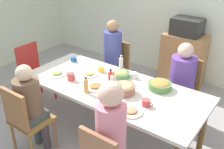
% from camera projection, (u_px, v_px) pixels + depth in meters
% --- Properties ---
extents(ground_plane, '(7.39, 7.39, 0.00)m').
position_uv_depth(ground_plane, '(112.00, 134.00, 3.45)').
color(ground_plane, '#9A9796').
extents(wall_back, '(6.40, 0.12, 2.60)m').
position_uv_depth(wall_back, '(188.00, 6.00, 4.43)').
color(wall_back, silver).
rests_on(wall_back, ground_plane).
extents(dining_table, '(2.26, 0.97, 0.73)m').
position_uv_depth(dining_table, '(112.00, 91.00, 3.15)').
color(dining_table, beige).
rests_on(dining_table, ground_plane).
extents(chair_0, '(0.40, 0.40, 0.90)m').
position_uv_depth(chair_0, '(116.00, 66.00, 4.14)').
color(chair_0, '#955A37').
rests_on(chair_0, ground_plane).
extents(person_0, '(0.30, 0.30, 1.27)m').
position_uv_depth(person_0, '(112.00, 54.00, 3.97)').
color(person_0, brown).
rests_on(person_0, ground_plane).
extents(person_1, '(0.30, 0.30, 1.29)m').
position_uv_depth(person_1, '(112.00, 136.00, 2.25)').
color(person_1, '#443B3C').
rests_on(person_1, ground_plane).
extents(chair_2, '(0.40, 0.40, 0.90)m').
position_uv_depth(chair_2, '(33.00, 70.00, 4.02)').
color(chair_2, '#B4252D').
rests_on(chair_2, ground_plane).
extents(chair_3, '(0.40, 0.40, 0.90)m').
position_uv_depth(chair_3, '(25.00, 118.00, 2.89)').
color(chair_3, olive).
rests_on(chair_3, ground_plane).
extents(person_3, '(0.30, 0.30, 1.13)m').
position_uv_depth(person_3, '(30.00, 102.00, 2.89)').
color(person_3, '#3E4940').
rests_on(person_3, ground_plane).
extents(chair_4, '(0.40, 0.40, 0.90)m').
position_uv_depth(chair_4, '(183.00, 87.00, 3.54)').
color(chair_4, '#925B34').
rests_on(chair_4, ground_plane).
extents(person_4, '(0.33, 0.33, 1.16)m').
position_uv_depth(person_4, '(182.00, 76.00, 3.39)').
color(person_4, '#4F4342').
rests_on(person_4, ground_plane).
extents(plate_0, '(0.20, 0.20, 0.04)m').
position_uv_depth(plate_0, '(90.00, 74.00, 3.37)').
color(plate_0, silver).
rests_on(plate_0, dining_table).
extents(plate_1, '(0.24, 0.24, 0.04)m').
position_uv_depth(plate_1, '(57.00, 74.00, 3.38)').
color(plate_1, white).
rests_on(plate_1, dining_table).
extents(plate_2, '(0.26, 0.26, 0.04)m').
position_uv_depth(plate_2, '(96.00, 87.00, 3.07)').
color(plate_2, silver).
rests_on(plate_2, dining_table).
extents(plate_3, '(0.24, 0.24, 0.04)m').
position_uv_depth(plate_3, '(131.00, 111.00, 2.62)').
color(plate_3, beige).
rests_on(plate_3, dining_table).
extents(bowl_0, '(0.27, 0.27, 0.10)m').
position_uv_depth(bowl_0, '(160.00, 85.00, 3.04)').
color(bowl_0, '#537F43').
rests_on(bowl_0, dining_table).
extents(bowl_1, '(0.25, 0.25, 0.12)m').
position_uv_depth(bowl_1, '(124.00, 88.00, 2.95)').
color(bowl_1, '#96614F').
rests_on(bowl_1, dining_table).
extents(bowl_2, '(0.22, 0.22, 0.08)m').
position_uv_depth(bowl_2, '(121.00, 74.00, 3.31)').
color(bowl_2, '#558953').
rests_on(bowl_2, dining_table).
extents(cup_0, '(0.12, 0.09, 0.07)m').
position_uv_depth(cup_0, '(146.00, 103.00, 2.72)').
color(cup_0, '#C24545').
rests_on(cup_0, dining_table).
extents(cup_1, '(0.11, 0.08, 0.08)m').
position_uv_depth(cup_1, '(134.00, 75.00, 3.28)').
color(cup_1, white).
rests_on(cup_1, dining_table).
extents(cup_2, '(0.12, 0.08, 0.08)m').
position_uv_depth(cup_2, '(101.00, 69.00, 3.45)').
color(cup_2, '#EACA4B').
rests_on(cup_2, dining_table).
extents(cup_3, '(0.13, 0.09, 0.10)m').
position_uv_depth(cup_3, '(71.00, 77.00, 3.23)').
color(cup_3, '#C94745').
rests_on(cup_3, dining_table).
extents(cup_4, '(0.12, 0.08, 0.07)m').
position_uv_depth(cup_4, '(73.00, 59.00, 3.75)').
color(cup_4, '#31609B').
rests_on(cup_4, dining_table).
extents(bottle_0, '(0.06, 0.06, 0.20)m').
position_uv_depth(bottle_0, '(111.00, 77.00, 3.11)').
color(bottle_0, red).
rests_on(bottle_0, dining_table).
extents(bottle_1, '(0.05, 0.05, 0.24)m').
position_uv_depth(bottle_1, '(121.00, 64.00, 3.41)').
color(bottle_1, beige).
rests_on(bottle_1, dining_table).
extents(bottle_2, '(0.07, 0.07, 0.22)m').
position_uv_depth(bottle_2, '(113.00, 82.00, 2.98)').
color(bottle_2, beige).
rests_on(bottle_2, dining_table).
extents(bottle_3, '(0.05, 0.05, 0.19)m').
position_uv_depth(bottle_3, '(86.00, 85.00, 2.94)').
color(bottle_3, tan).
rests_on(bottle_3, dining_table).
extents(side_cabinet, '(0.70, 0.44, 0.90)m').
position_uv_depth(side_cabinet, '(183.00, 60.00, 4.52)').
color(side_cabinet, '#B17B4B').
rests_on(side_cabinet, ground_plane).
extents(microwave, '(0.48, 0.36, 0.28)m').
position_uv_depth(microwave, '(187.00, 27.00, 4.25)').
color(microwave, '#2C2D29').
rests_on(microwave, side_cabinet).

